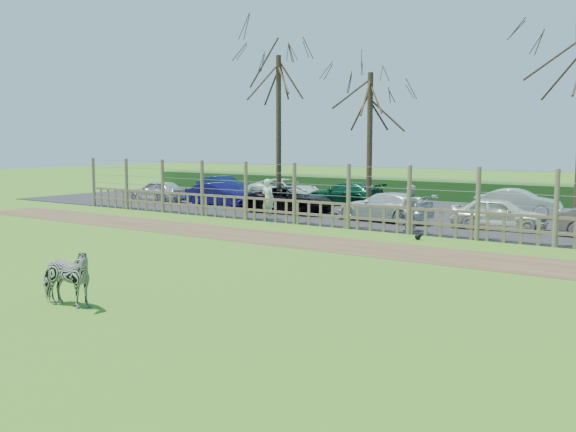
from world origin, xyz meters
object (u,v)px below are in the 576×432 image
Objects in this scene: car_7 at (224,186)px; car_9 at (345,193)px; tree_left at (279,95)px; visitor_a at (268,199)px; crow at (418,237)px; car_11 at (518,203)px; car_2 at (291,200)px; car_0 at (158,191)px; zebra at (65,278)px; visitor_b at (410,208)px; car_3 at (384,207)px; car_1 at (219,195)px; car_8 at (285,189)px; car_4 at (499,214)px; tree_mid at (370,108)px.

car_7 and car_9 have the same top height.
tree_left is 4.57× the size of visitor_a.
crow is 8.72m from car_11.
car_0 is at bearing 87.60° from car_2.
zebra is 14.05m from visitor_b.
car_2 and car_11 have the same top height.
car_1 is at bearing -88.85° from car_3.
car_8 is (-2.22, 3.70, -4.98)m from tree_left.
tree_left reaches higher than visitor_b.
visitor_a is 6.46m from visitor_b.
car_3 reaches higher than crow.
car_1 reaches higher than zebra.
car_11 is (17.97, 4.44, 0.00)m from car_0.
tree_left is 5.47× the size of zebra.
visitor_a reaches higher than zebra.
tree_left is at bearing 12.66° from zebra.
tree_mid is at bearing 63.74° from car_4.
visitor_a is at bearing -147.55° from car_8.
zebra is 21.36m from car_11.
car_1 is (-12.63, 4.28, 0.53)m from crow.
visitor_a is 0.47× the size of car_7.
car_3 is (13.86, -0.47, 0.00)m from car_0.
car_8 is at bearing 81.60° from car_11.
tree_left is 10.73m from visitor_b.
crow is at bearing 119.80° from visitor_b.
car_8 is (-9.73, 21.67, 0.03)m from zebra.
visitor_a is 7.66m from crow.
tree_left reaches higher than crow.
crow is 9.03m from car_2.
tree_mid is at bearing -137.31° from car_3.
crow is 15.15m from car_8.
tree_mid is 6.78m from visitor_a.
car_0 is at bearing -87.47° from car_3.
car_7 is 17.60m from car_11.
visitor_b is (1.27, 13.99, 0.30)m from zebra.
visitor_b is 6.35× the size of crow.
tree_left is 8.83m from car_0.
car_8 reaches higher than zebra.
car_2 is (-8.05, 4.04, 0.53)m from crow.
car_3 is 1.14× the size of car_7.
car_8 is 1.19× the size of car_11.
car_2 is at bearing -89.12° from car_3.
crow is 4.25m from car_4.
car_11 is at bearing -71.85° from car_1.
visitor_a is at bearing -57.93° from car_3.
car_3 is (-0.83, 16.19, 0.03)m from zebra.
tree_left is 4.57× the size of visitor_b.
visitor_b reaches higher than car_7.
crow is 0.08× the size of car_0.
car_7 reaches higher than crow.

